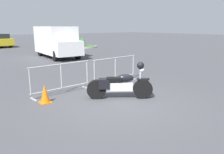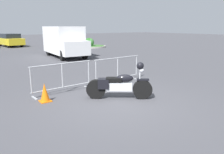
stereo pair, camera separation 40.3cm
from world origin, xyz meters
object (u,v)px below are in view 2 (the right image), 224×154
Objects in this scene: crowd_barrier_near at (62,78)px; crowd_barrier_far at (118,70)px; parked_car_yellow at (10,40)px; traffic_cone at (45,93)px; delivery_van at (64,41)px; motorcycle at (119,85)px.

crowd_barrier_far is (2.46, 0.00, 0.00)m from crowd_barrier_near.
parked_car_yellow reaches higher than traffic_cone.
delivery_van reaches higher than crowd_barrier_far.
traffic_cone is (-3.30, -0.55, -0.27)m from crowd_barrier_far.
crowd_barrier_near is at bearing 163.45° from motorcycle.
delivery_van is 10.57m from traffic_cone.
motorcycle is 0.40× the size of parked_car_yellow.
crowd_barrier_far is 3.89× the size of traffic_cone.
crowd_barrier_near and crowd_barrier_far have the same top height.
traffic_cone is at bearing -146.88° from crowd_barrier_near.
parked_car_yellow is at bearing 124.02° from motorcycle.
motorcycle is at bearing -28.79° from traffic_cone.
crowd_barrier_far is at bearing 172.58° from parked_car_yellow.
delivery_van reaches higher than parked_car_yellow.
delivery_van is at bearing 112.58° from motorcycle.
parked_car_yellow is (-1.45, 11.99, -0.49)m from delivery_van.
motorcycle is 0.35× the size of delivery_van.
traffic_cone is (-3.40, -21.34, -0.47)m from parked_car_yellow.
crowd_barrier_near is 1.04m from traffic_cone.
traffic_cone is at bearing -170.55° from crowd_barrier_far.
delivery_van reaches higher than crowd_barrier_near.
crowd_barrier_near is at bearing 165.84° from parked_car_yellow.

